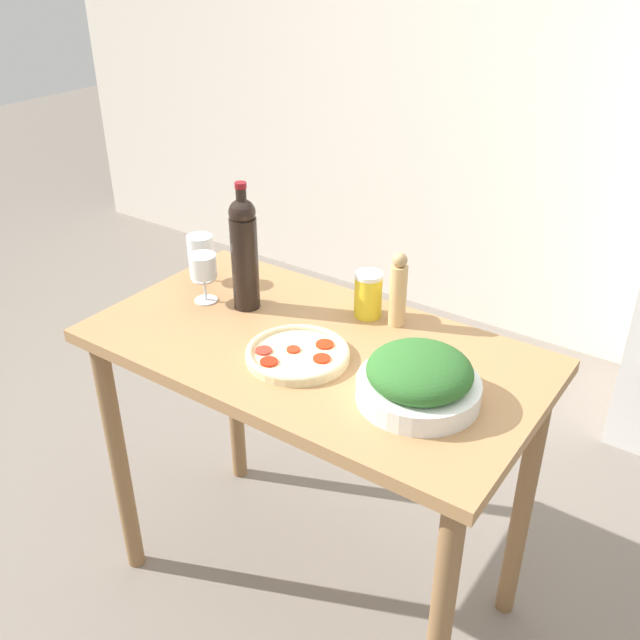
{
  "coord_description": "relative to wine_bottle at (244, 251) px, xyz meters",
  "views": [
    {
      "loc": [
        0.94,
        -1.33,
        1.93
      ],
      "look_at": [
        0.0,
        0.03,
        0.99
      ],
      "focal_mm": 40.0,
      "sensor_mm": 36.0,
      "label": 1
    }
  ],
  "objects": [
    {
      "name": "ground_plane",
      "position": [
        0.28,
        -0.07,
        -1.11
      ],
      "size": [
        14.0,
        14.0,
        0.0
      ],
      "primitive_type": "plane",
      "color": "slate"
    },
    {
      "name": "wall_back",
      "position": [
        0.28,
        1.92,
        0.2
      ],
      "size": [
        6.4,
        0.08,
        2.6
      ],
      "color": "silver",
      "rests_on": "ground_plane"
    },
    {
      "name": "prep_counter",
      "position": [
        0.28,
        -0.07,
        -0.32
      ],
      "size": [
        1.23,
        0.67,
        0.93
      ],
      "color": "#A87A4C",
      "rests_on": "ground_plane"
    },
    {
      "name": "wine_bottle",
      "position": [
        0.0,
        0.0,
        0.0
      ],
      "size": [
        0.08,
        0.08,
        0.38
      ],
      "color": "black",
      "rests_on": "prep_counter"
    },
    {
      "name": "wine_glass_near",
      "position": [
        -0.12,
        -0.04,
        -0.07
      ],
      "size": [
        0.08,
        0.08,
        0.15
      ],
      "color": "silver",
      "rests_on": "prep_counter"
    },
    {
      "name": "wine_glass_far",
      "position": [
        -0.23,
        0.06,
        -0.07
      ],
      "size": [
        0.08,
        0.08,
        0.15
      ],
      "color": "silver",
      "rests_on": "prep_counter"
    },
    {
      "name": "pepper_mill",
      "position": [
        0.41,
        0.16,
        -0.07
      ],
      "size": [
        0.05,
        0.05,
        0.22
      ],
      "color": "tan",
      "rests_on": "prep_counter"
    },
    {
      "name": "salad_bowl",
      "position": [
        0.63,
        -0.13,
        -0.12
      ],
      "size": [
        0.29,
        0.29,
        0.13
      ],
      "color": "white",
      "rests_on": "prep_counter"
    },
    {
      "name": "homemade_pizza",
      "position": [
        0.29,
        -0.14,
        -0.16
      ],
      "size": [
        0.27,
        0.27,
        0.03
      ],
      "color": "beige",
      "rests_on": "prep_counter"
    },
    {
      "name": "salt_canister",
      "position": [
        0.32,
        0.15,
        -0.11
      ],
      "size": [
        0.08,
        0.08,
        0.13
      ],
      "color": "yellow",
      "rests_on": "prep_counter"
    }
  ]
}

